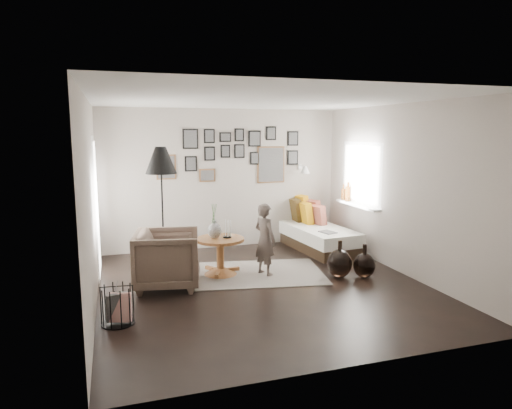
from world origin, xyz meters
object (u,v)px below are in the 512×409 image
object	(u,v)px
vase	(215,228)
armchair	(168,259)
floor_lamp	(161,165)
magazine_basket	(117,305)
pedestal_table	(220,258)
demijohn_large	(339,263)
daybed	(315,232)
child	(265,239)
demijohn_small	(364,265)

from	to	relation	value
vase	armchair	bearing A→B (deg)	-155.75
floor_lamp	magazine_basket	size ratio (longest dim) A/B	4.42
pedestal_table	demijohn_large	distance (m)	1.81
daybed	demijohn_large	world-z (taller)	daybed
magazine_basket	child	size ratio (longest dim) A/B	0.40
pedestal_table	child	xyz separation A→B (m)	(0.65, -0.21, 0.29)
floor_lamp	child	size ratio (longest dim) A/B	1.77
daybed	floor_lamp	size ratio (longest dim) A/B	1.03
vase	demijohn_large	bearing A→B (deg)	-21.57
demijohn_small	child	xyz separation A→B (m)	(-1.38, 0.59, 0.36)
pedestal_table	demijohn_large	xyz separation A→B (m)	(1.68, -0.68, -0.05)
demijohn_large	child	bearing A→B (deg)	155.60
magazine_basket	floor_lamp	bearing A→B (deg)	65.90
demijohn_large	vase	bearing A→B (deg)	158.43
floor_lamp	demijohn_small	xyz separation A→B (m)	(2.86, -0.94, -1.50)
vase	child	xyz separation A→B (m)	(0.73, -0.23, -0.18)
vase	floor_lamp	xyz separation A→B (m)	(-0.75, 0.13, 0.95)
child	vase	bearing A→B (deg)	47.90
armchair	magazine_basket	world-z (taller)	armchair
floor_lamp	demijohn_small	size ratio (longest dim) A/B	3.82
pedestal_table	magazine_basket	bearing A→B (deg)	-137.26
armchair	demijohn_large	world-z (taller)	armchair
vase	demijohn_small	xyz separation A→B (m)	(2.11, -0.82, -0.55)
pedestal_table	demijohn_large	bearing A→B (deg)	-21.91
demijohn_large	armchair	bearing A→B (deg)	171.96
armchair	demijohn_large	distance (m)	2.55
magazine_basket	pedestal_table	bearing A→B (deg)	42.74
vase	armchair	distance (m)	0.89
pedestal_table	demijohn_small	xyz separation A→B (m)	(2.03, -0.80, -0.07)
demijohn_large	magazine_basket	bearing A→B (deg)	-166.96
daybed	magazine_basket	xyz separation A→B (m)	(-3.62, -2.50, -0.08)
magazine_basket	vase	bearing A→B (deg)	44.67
child	demijohn_large	bearing A→B (deg)	-139.11
daybed	armchair	distance (m)	3.23
floor_lamp	demijohn_large	bearing A→B (deg)	-18.15
daybed	demijohn_small	distance (m)	1.88
pedestal_table	armchair	distance (m)	0.91
pedestal_table	vase	bearing A→B (deg)	165.96
pedestal_table	armchair	size ratio (longest dim) A/B	0.82
demijohn_small	child	world-z (taller)	child
floor_lamp	magazine_basket	xyz separation A→B (m)	(-0.70, -1.57, -1.47)
armchair	floor_lamp	distance (m)	1.37
pedestal_table	child	bearing A→B (deg)	-17.79
floor_lamp	magazine_basket	bearing A→B (deg)	-114.10
vase	floor_lamp	distance (m)	1.22
magazine_basket	child	distance (m)	2.52
vase	magazine_basket	world-z (taller)	vase
magazine_basket	demijohn_large	bearing A→B (deg)	13.04
magazine_basket	daybed	bearing A→B (deg)	34.61
demijohn_large	demijohn_small	bearing A→B (deg)	-18.92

